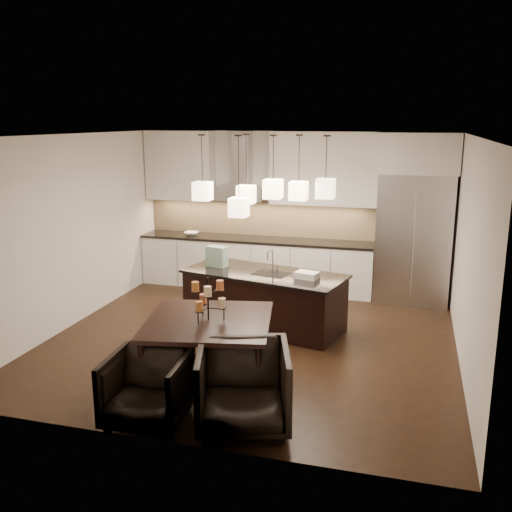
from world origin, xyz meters
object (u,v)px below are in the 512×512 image
(armchair_left, at_px, (147,389))
(island_body, at_px, (264,301))
(armchair_right, at_px, (243,387))
(refrigerator, at_px, (413,239))
(dining_table, at_px, (209,354))

(armchair_left, bearing_deg, island_body, 77.70)
(island_body, bearing_deg, armchair_right, -66.22)
(refrigerator, bearing_deg, island_body, -137.77)
(armchair_left, relative_size, armchair_right, 0.86)
(dining_table, xyz_separation_m, armchair_right, (0.62, -0.72, 0.01))
(refrigerator, distance_m, armchair_right, 4.95)
(dining_table, height_order, armchair_right, armchair_right)
(refrigerator, xyz_separation_m, armchair_left, (-2.50, -4.84, -0.71))
(armchair_right, bearing_deg, dining_table, 114.21)
(island_body, height_order, armchair_left, island_body)
(armchair_right, bearing_deg, armchair_left, 174.44)
(armchair_left, bearing_deg, dining_table, 65.97)
(refrigerator, height_order, island_body, refrigerator)
(dining_table, bearing_deg, armchair_right, -60.23)
(refrigerator, xyz_separation_m, dining_table, (-2.17, -3.93, -0.66))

